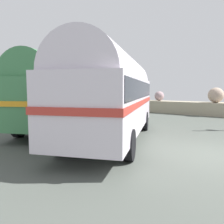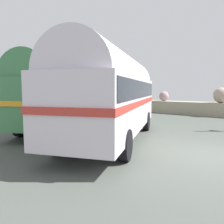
# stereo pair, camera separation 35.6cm
# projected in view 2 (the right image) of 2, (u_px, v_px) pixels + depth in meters

# --- Properties ---
(ground) EXTENTS (32.00, 26.00, 0.02)m
(ground) POSITION_uv_depth(u_px,v_px,m) (214.00, 157.00, 7.13)
(ground) COLOR #4B514A
(vintage_coach) EXTENTS (5.62, 8.82, 3.70)m
(vintage_coach) POSITION_uv_depth(u_px,v_px,m) (113.00, 92.00, 9.26)
(vintage_coach) COLOR black
(vintage_coach) RESTS_ON ground
(second_coach) EXTENTS (6.03, 8.73, 3.70)m
(second_coach) POSITION_uv_depth(u_px,v_px,m) (66.00, 91.00, 12.21)
(second_coach) COLOR black
(second_coach) RESTS_ON ground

